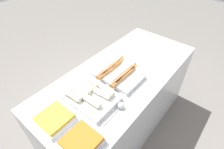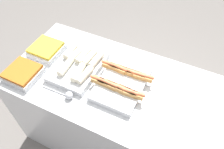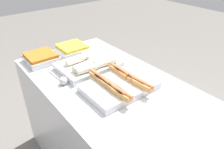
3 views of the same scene
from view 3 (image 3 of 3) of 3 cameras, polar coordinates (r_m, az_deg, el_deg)
name	(u,v)px [view 3 (image 3 of 3)]	position (r m, az deg, el deg)	size (l,w,h in m)	color
counter	(124,143)	(1.74, 3.08, -17.36)	(1.90, 0.84, 0.91)	silver
tray_hotdogs	(120,84)	(1.45, 2.00, -2.62)	(0.42, 0.47, 0.10)	silver
tray_wraps	(90,64)	(1.71, -5.84, 2.83)	(0.33, 0.46, 0.10)	silver
tray_side_front	(41,58)	(1.90, -18.06, 4.11)	(0.24, 0.24, 0.07)	silver
tray_side_back	(72,49)	(2.00, -10.33, 6.55)	(0.24, 0.24, 0.07)	silver
serving_spoon_near	(62,81)	(1.56, -12.82, -1.54)	(0.26, 0.06, 0.06)	#B2B5BA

